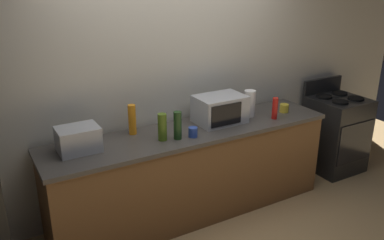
{
  "coord_description": "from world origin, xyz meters",
  "views": [
    {
      "loc": [
        -1.77,
        -2.69,
        2.33
      ],
      "look_at": [
        0.0,
        0.4,
        1.0
      ],
      "focal_mm": 38.03,
      "sensor_mm": 36.0,
      "label": 1
    }
  ],
  "objects_px": {
    "bottle_dish_soap": "(132,120)",
    "bottle_olive_oil": "(162,127)",
    "mug_yellow": "(284,108)",
    "bottle_hot_sauce": "(275,108)",
    "paper_towel_roll": "(250,103)",
    "toaster_oven": "(78,139)",
    "mug_blue": "(193,132)",
    "stove_range": "(335,133)",
    "bottle_wine": "(178,125)",
    "microwave": "(220,109)"
  },
  "relations": [
    {
      "from": "bottle_dish_soap",
      "to": "bottle_olive_oil",
      "type": "xyz_separation_m",
      "value": [
        0.18,
        -0.27,
        -0.02
      ]
    },
    {
      "from": "mug_yellow",
      "to": "bottle_hot_sauce",
      "type": "bearing_deg",
      "value": -154.68
    },
    {
      "from": "bottle_olive_oil",
      "to": "paper_towel_roll",
      "type": "bearing_deg",
      "value": 6.94
    },
    {
      "from": "toaster_oven",
      "to": "mug_blue",
      "type": "distance_m",
      "value": 1.0
    },
    {
      "from": "bottle_dish_soap",
      "to": "bottle_olive_oil",
      "type": "bearing_deg",
      "value": -56.63
    },
    {
      "from": "stove_range",
      "to": "toaster_oven",
      "type": "height_order",
      "value": "toaster_oven"
    },
    {
      "from": "bottle_wine",
      "to": "mug_blue",
      "type": "relative_size",
      "value": 2.84
    },
    {
      "from": "stove_range",
      "to": "mug_blue",
      "type": "height_order",
      "value": "stove_range"
    },
    {
      "from": "bottle_wine",
      "to": "bottle_hot_sauce",
      "type": "distance_m",
      "value": 1.09
    },
    {
      "from": "mug_yellow",
      "to": "bottle_olive_oil",
      "type": "bearing_deg",
      "value": -178.51
    },
    {
      "from": "bottle_olive_oil",
      "to": "bottle_hot_sauce",
      "type": "bearing_deg",
      "value": -3.2
    },
    {
      "from": "stove_range",
      "to": "bottle_hot_sauce",
      "type": "distance_m",
      "value": 1.26
    },
    {
      "from": "mug_blue",
      "to": "mug_yellow",
      "type": "bearing_deg",
      "value": 5.17
    },
    {
      "from": "stove_range",
      "to": "microwave",
      "type": "xyz_separation_m",
      "value": [
        -1.66,
        0.05,
        0.57
      ]
    },
    {
      "from": "mug_blue",
      "to": "paper_towel_roll",
      "type": "bearing_deg",
      "value": 14.13
    },
    {
      "from": "mug_yellow",
      "to": "mug_blue",
      "type": "bearing_deg",
      "value": -174.83
    },
    {
      "from": "bottle_olive_oil",
      "to": "stove_range",
      "type": "bearing_deg",
      "value": 1.9
    },
    {
      "from": "stove_range",
      "to": "mug_yellow",
      "type": "relative_size",
      "value": 11.64
    },
    {
      "from": "mug_yellow",
      "to": "bottle_wine",
      "type": "bearing_deg",
      "value": -176.55
    },
    {
      "from": "stove_range",
      "to": "mug_blue",
      "type": "distance_m",
      "value": 2.13
    },
    {
      "from": "stove_range",
      "to": "bottle_hot_sauce",
      "type": "bearing_deg",
      "value": -172.56
    },
    {
      "from": "microwave",
      "to": "bottle_wine",
      "type": "relative_size",
      "value": 1.88
    },
    {
      "from": "stove_range",
      "to": "bottle_olive_oil",
      "type": "relative_size",
      "value": 4.39
    },
    {
      "from": "mug_blue",
      "to": "stove_range",
      "type": "bearing_deg",
      "value": 4.05
    },
    {
      "from": "stove_range",
      "to": "bottle_hot_sauce",
      "type": "xyz_separation_m",
      "value": [
        -1.12,
        -0.15,
        0.55
      ]
    },
    {
      "from": "paper_towel_roll",
      "to": "mug_blue",
      "type": "distance_m",
      "value": 0.81
    },
    {
      "from": "microwave",
      "to": "mug_yellow",
      "type": "relative_size",
      "value": 5.17
    },
    {
      "from": "stove_range",
      "to": "toaster_oven",
      "type": "bearing_deg",
      "value": 178.87
    },
    {
      "from": "paper_towel_roll",
      "to": "bottle_wine",
      "type": "height_order",
      "value": "paper_towel_roll"
    },
    {
      "from": "bottle_olive_oil",
      "to": "mug_blue",
      "type": "xyz_separation_m",
      "value": [
        0.27,
        -0.07,
        -0.08
      ]
    },
    {
      "from": "microwave",
      "to": "bottle_wine",
      "type": "xyz_separation_m",
      "value": [
        -0.56,
        -0.17,
        -0.01
      ]
    },
    {
      "from": "bottle_hot_sauce",
      "to": "mug_yellow",
      "type": "height_order",
      "value": "bottle_hot_sauce"
    },
    {
      "from": "toaster_oven",
      "to": "mug_blue",
      "type": "xyz_separation_m",
      "value": [
        0.98,
        -0.21,
        -0.06
      ]
    },
    {
      "from": "bottle_wine",
      "to": "mug_yellow",
      "type": "distance_m",
      "value": 1.32
    },
    {
      "from": "microwave",
      "to": "bottle_hot_sauce",
      "type": "relative_size",
      "value": 2.17
    },
    {
      "from": "toaster_oven",
      "to": "mug_yellow",
      "type": "bearing_deg",
      "value": -2.67
    },
    {
      "from": "bottle_dish_soap",
      "to": "mug_yellow",
      "type": "bearing_deg",
      "value": -8.02
    },
    {
      "from": "stove_range",
      "to": "bottle_wine",
      "type": "xyz_separation_m",
      "value": [
        -2.22,
        -0.12,
        0.57
      ]
    },
    {
      "from": "stove_range",
      "to": "toaster_oven",
      "type": "distance_m",
      "value": 3.1
    },
    {
      "from": "toaster_oven",
      "to": "bottle_olive_oil",
      "type": "bearing_deg",
      "value": -11.08
    },
    {
      "from": "bottle_hot_sauce",
      "to": "mug_yellow",
      "type": "bearing_deg",
      "value": 25.32
    },
    {
      "from": "microwave",
      "to": "bottle_dish_soap",
      "type": "distance_m",
      "value": 0.88
    },
    {
      "from": "toaster_oven",
      "to": "mug_blue",
      "type": "height_order",
      "value": "toaster_oven"
    },
    {
      "from": "toaster_oven",
      "to": "bottle_hot_sauce",
      "type": "height_order",
      "value": "bottle_hot_sauce"
    },
    {
      "from": "toaster_oven",
      "to": "bottle_olive_oil",
      "type": "height_order",
      "value": "bottle_olive_oil"
    },
    {
      "from": "paper_towel_roll",
      "to": "mug_blue",
      "type": "bearing_deg",
      "value": -165.87
    },
    {
      "from": "bottle_hot_sauce",
      "to": "bottle_olive_oil",
      "type": "distance_m",
      "value": 1.23
    },
    {
      "from": "bottle_olive_oil",
      "to": "mug_yellow",
      "type": "relative_size",
      "value": 2.65
    },
    {
      "from": "mug_blue",
      "to": "mug_yellow",
      "type": "relative_size",
      "value": 0.97
    },
    {
      "from": "bottle_wine",
      "to": "bottle_olive_oil",
      "type": "relative_size",
      "value": 1.04
    }
  ]
}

